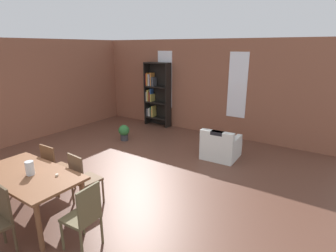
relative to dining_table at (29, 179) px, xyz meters
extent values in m
plane|color=brown|center=(-0.05, 1.41, -0.68)|extent=(10.76, 10.76, 0.00)
cube|color=brown|center=(-0.05, 5.61, 0.74)|extent=(8.13, 0.12, 2.84)
cube|color=brown|center=(-3.67, 1.41, 0.74)|extent=(0.12, 9.28, 2.84)
cube|color=white|center=(-1.29, 5.54, 0.88)|extent=(0.55, 0.02, 1.84)
cube|color=white|center=(1.20, 5.54, 0.88)|extent=(0.55, 0.02, 1.84)
cube|color=brown|center=(0.00, 0.00, 0.07)|extent=(1.75, 0.91, 0.04)
cylinder|color=brown|center=(0.77, -0.35, -0.31)|extent=(0.07, 0.07, 0.73)
cylinder|color=brown|center=(-0.77, 0.35, -0.31)|extent=(0.07, 0.07, 0.73)
cylinder|color=brown|center=(0.77, 0.35, -0.31)|extent=(0.07, 0.07, 0.73)
cylinder|color=silver|center=(0.07, 0.00, 0.20)|extent=(0.13, 0.13, 0.21)
cylinder|color=silver|center=(0.44, 0.19, 0.11)|extent=(0.04, 0.04, 0.03)
cube|color=#4F3D28|center=(0.40, -0.57, 0.02)|extent=(0.38, 0.05, 0.50)
cylinder|color=#4F3D28|center=(0.22, -0.56, -0.46)|extent=(0.04, 0.04, 0.43)
cylinder|color=#4F3D28|center=(0.58, -0.59, -0.46)|extent=(0.04, 0.04, 0.43)
cube|color=brown|center=(0.39, 0.75, -0.23)|extent=(0.43, 0.43, 0.04)
cube|color=brown|center=(0.38, 0.57, 0.02)|extent=(0.38, 0.06, 0.50)
cylinder|color=brown|center=(0.59, 0.92, -0.46)|extent=(0.04, 0.04, 0.43)
cylinder|color=brown|center=(0.23, 0.95, -0.46)|extent=(0.04, 0.04, 0.43)
cylinder|color=brown|center=(0.56, 0.56, -0.46)|extent=(0.04, 0.04, 0.43)
cylinder|color=brown|center=(0.20, 0.59, -0.46)|extent=(0.04, 0.04, 0.43)
cube|color=brown|center=(-0.39, 0.75, -0.23)|extent=(0.41, 0.41, 0.04)
cube|color=brown|center=(-0.39, 0.57, 0.02)|extent=(0.38, 0.04, 0.50)
cylinder|color=brown|center=(-0.22, 0.94, -0.46)|extent=(0.04, 0.04, 0.43)
cylinder|color=brown|center=(-0.58, 0.93, -0.46)|extent=(0.04, 0.04, 0.43)
cylinder|color=brown|center=(-0.21, 0.58, -0.46)|extent=(0.04, 0.04, 0.43)
cylinder|color=brown|center=(-0.57, 0.57, -0.46)|extent=(0.04, 0.04, 0.43)
cube|color=brown|center=(1.17, 0.00, -0.23)|extent=(0.43, 0.43, 0.04)
cube|color=brown|center=(1.36, 0.01, 0.02)|extent=(0.06, 0.38, 0.50)
cylinder|color=brown|center=(0.98, 0.17, -0.46)|extent=(0.04, 0.04, 0.43)
cylinder|color=brown|center=(1.01, -0.19, -0.46)|extent=(0.04, 0.04, 0.43)
cylinder|color=brown|center=(1.34, 0.19, -0.46)|extent=(0.04, 0.04, 0.43)
cylinder|color=brown|center=(1.37, -0.17, -0.46)|extent=(0.04, 0.04, 0.43)
cylinder|color=brown|center=(-0.99, 0.17, -0.46)|extent=(0.04, 0.04, 0.43)
cylinder|color=brown|center=(-1.35, 0.19, -0.46)|extent=(0.04, 0.04, 0.43)
cube|color=black|center=(-1.91, 5.35, 0.38)|extent=(0.04, 0.31, 2.12)
cube|color=black|center=(-1.03, 5.35, 0.38)|extent=(0.04, 0.31, 2.12)
cube|color=black|center=(-1.47, 5.50, 0.38)|extent=(0.92, 0.01, 2.12)
cube|color=black|center=(-1.47, 5.35, -0.41)|extent=(0.88, 0.31, 0.04)
cube|color=#4C4C51|center=(-1.87, 5.35, -0.26)|extent=(0.05, 0.19, 0.26)
cube|color=white|center=(-1.82, 5.35, -0.26)|extent=(0.03, 0.18, 0.26)
cube|color=white|center=(-1.77, 5.35, -0.25)|extent=(0.04, 0.20, 0.30)
cube|color=#33724C|center=(-1.72, 5.35, -0.22)|extent=(0.03, 0.18, 0.34)
cube|color=#B22D28|center=(-1.68, 5.35, -0.26)|extent=(0.03, 0.17, 0.26)
cube|color=gold|center=(-1.63, 5.35, -0.20)|extent=(0.05, 0.23, 0.38)
cube|color=black|center=(-1.47, 5.35, 0.12)|extent=(0.88, 0.31, 0.04)
cube|color=white|center=(-1.87, 5.35, 0.30)|extent=(0.04, 0.21, 0.32)
cube|color=gold|center=(-1.82, 5.35, 0.33)|extent=(0.05, 0.23, 0.38)
cube|color=#B22D28|center=(-1.76, 5.35, 0.29)|extent=(0.03, 0.18, 0.31)
cube|color=#284C8C|center=(-1.72, 5.35, 0.35)|extent=(0.03, 0.17, 0.43)
cube|color=gold|center=(-1.68, 5.35, 0.26)|extent=(0.03, 0.26, 0.25)
cube|color=black|center=(-1.47, 5.35, 0.65)|extent=(0.88, 0.31, 0.04)
cube|color=#B22D28|center=(-1.88, 5.35, 0.86)|extent=(0.03, 0.21, 0.39)
cube|color=orange|center=(-1.83, 5.35, 0.88)|extent=(0.04, 0.24, 0.43)
cube|color=white|center=(-1.77, 5.35, 0.86)|extent=(0.04, 0.20, 0.38)
cube|color=#284C8C|center=(-1.73, 5.35, 0.86)|extent=(0.04, 0.17, 0.38)
cube|color=orange|center=(-1.68, 5.35, 0.88)|extent=(0.04, 0.23, 0.43)
cube|color=#4C4C51|center=(-1.63, 5.35, 0.82)|extent=(0.03, 0.26, 0.30)
cube|color=#4C4C51|center=(-1.59, 5.35, 0.81)|extent=(0.04, 0.22, 0.28)
cube|color=black|center=(-1.47, 5.35, 1.42)|extent=(0.88, 0.31, 0.04)
cube|color=silver|center=(1.47, 3.94, -0.48)|extent=(0.84, 0.84, 0.40)
cube|color=silver|center=(1.49, 3.62, -0.10)|extent=(0.81, 0.20, 0.35)
cube|color=silver|center=(1.81, 3.96, -0.20)|extent=(0.16, 0.73, 0.15)
cube|color=silver|center=(1.13, 3.92, -0.20)|extent=(0.16, 0.73, 0.15)
cube|color=black|center=(1.49, 3.62, 0.03)|extent=(0.29, 0.18, 0.08)
cylinder|color=#333338|center=(-1.35, 3.54, -0.59)|extent=(0.22, 0.22, 0.18)
sphere|color=#2D6B33|center=(-1.35, 3.54, -0.38)|extent=(0.31, 0.31, 0.31)
camera|label=1|loc=(3.85, -1.91, 1.95)|focal=28.93mm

